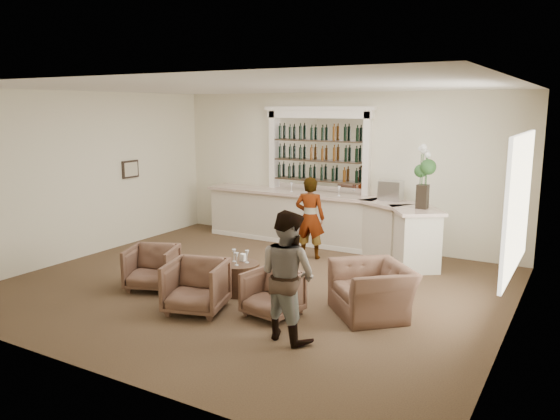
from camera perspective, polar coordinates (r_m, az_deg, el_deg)
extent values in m
plane|color=brown|center=(9.36, -2.74, -7.93)|extent=(8.00, 8.00, 0.00)
cube|color=beige|center=(12.03, 6.27, 4.26)|extent=(8.00, 0.04, 3.30)
cube|color=beige|center=(11.62, -19.68, 3.47)|extent=(0.04, 7.00, 3.30)
cube|color=beige|center=(7.60, 23.38, -0.32)|extent=(0.04, 7.00, 3.30)
cube|color=white|center=(8.87, -2.94, 12.71)|extent=(8.00, 7.00, 0.04)
cube|color=white|center=(8.09, 23.63, 0.63)|extent=(0.05, 2.40, 1.90)
cube|color=black|center=(12.40, -15.37, 4.13)|extent=(0.04, 0.46, 0.38)
cube|color=beige|center=(12.38, -15.29, 4.13)|extent=(0.01, 0.38, 0.30)
cube|color=beige|center=(12.33, 1.25, -0.74)|extent=(4.00, 0.70, 1.08)
cube|color=beige|center=(12.21, 1.22, 1.86)|extent=(4.10, 0.82, 0.06)
cube|color=beige|center=(11.20, 11.28, -2.13)|extent=(1.12, 1.04, 1.08)
cube|color=beige|center=(11.07, 11.35, 0.73)|extent=(1.27, 1.19, 0.06)
cube|color=beige|center=(10.51, 13.97, -3.08)|extent=(1.08, 1.14, 1.08)
cube|color=beige|center=(10.38, 14.08, -0.05)|extent=(1.24, 1.29, 0.06)
cube|color=white|center=(12.16, 0.49, -3.27)|extent=(4.00, 0.06, 0.10)
cube|color=white|center=(12.19, 4.10, 5.80)|extent=(2.15, 0.02, 1.65)
cube|color=white|center=(12.74, -0.71, 3.77)|extent=(0.14, 0.16, 2.90)
cube|color=white|center=(11.73, 9.00, 3.05)|extent=(0.14, 0.16, 2.90)
cube|color=white|center=(12.09, 4.03, 9.98)|extent=(2.52, 0.16, 0.18)
cube|color=white|center=(12.09, 4.04, 10.55)|extent=(2.64, 0.20, 0.08)
cube|color=#35271A|center=(12.16, 3.84, 3.09)|extent=(2.05, 0.20, 0.03)
cube|color=#35271A|center=(12.11, 3.87, 5.15)|extent=(2.05, 0.20, 0.03)
cube|color=#35271A|center=(12.07, 3.89, 7.23)|extent=(2.05, 0.20, 0.03)
cylinder|color=#482C1F|center=(8.98, -4.26, -7.08)|extent=(0.66, 0.66, 0.50)
imported|color=gray|center=(10.86, 3.14, -0.81)|extent=(0.67, 0.51, 1.64)
imported|color=gray|center=(7.08, 0.79, -6.83)|extent=(0.97, 0.84, 1.71)
imported|color=brown|center=(9.37, -13.22, -5.87)|extent=(1.01, 1.03, 0.72)
imported|color=brown|center=(8.22, -8.75, -7.89)|extent=(1.04, 1.05, 0.77)
imported|color=brown|center=(7.97, -0.78, -8.74)|extent=(0.82, 0.84, 0.67)
imported|color=brown|center=(8.11, 9.60, -8.27)|extent=(1.51, 1.52, 0.74)
cube|color=#B1B1B6|center=(11.22, 11.52, 2.02)|extent=(0.46, 0.39, 0.39)
cube|color=black|center=(10.41, 14.66, 1.37)|extent=(0.20, 0.20, 0.44)
cube|color=white|center=(9.01, -3.89, -4.96)|extent=(0.08, 0.08, 0.12)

